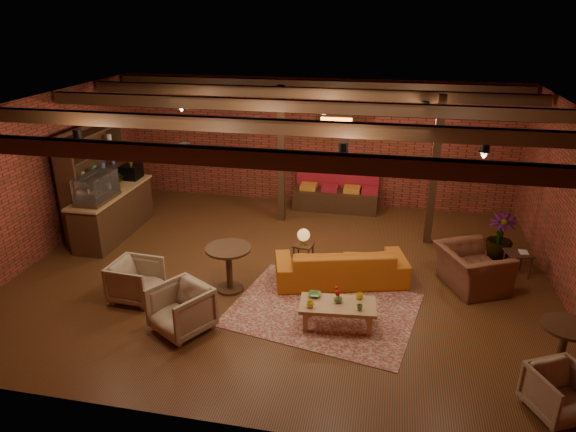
% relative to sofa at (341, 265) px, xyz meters
% --- Properties ---
extents(floor, '(10.00, 10.00, 0.00)m').
position_rel_sofa_xyz_m(floor, '(-1.12, 0.15, -0.35)').
color(floor, '#37230D').
rests_on(floor, ground).
extents(ceiling, '(10.00, 8.00, 0.02)m').
position_rel_sofa_xyz_m(ceiling, '(-1.12, 0.15, 2.85)').
color(ceiling, black).
rests_on(ceiling, wall_back).
extents(wall_back, '(10.00, 0.02, 3.20)m').
position_rel_sofa_xyz_m(wall_back, '(-1.12, 4.15, 1.25)').
color(wall_back, brown).
rests_on(wall_back, ground).
extents(wall_front, '(10.00, 0.02, 3.20)m').
position_rel_sofa_xyz_m(wall_front, '(-1.12, -3.85, 1.25)').
color(wall_front, brown).
rests_on(wall_front, ground).
extents(wall_left, '(0.02, 8.00, 3.20)m').
position_rel_sofa_xyz_m(wall_left, '(-6.12, 0.15, 1.25)').
color(wall_left, brown).
rests_on(wall_left, ground).
extents(ceiling_beams, '(9.80, 6.40, 0.22)m').
position_rel_sofa_xyz_m(ceiling_beams, '(-1.12, 0.15, 2.73)').
color(ceiling_beams, '#332111').
rests_on(ceiling_beams, ceiling).
extents(ceiling_pipe, '(9.60, 0.12, 0.12)m').
position_rel_sofa_xyz_m(ceiling_pipe, '(-1.12, 1.75, 2.50)').
color(ceiling_pipe, black).
rests_on(ceiling_pipe, ceiling).
extents(post_left, '(0.16, 0.16, 3.20)m').
position_rel_sofa_xyz_m(post_left, '(-1.72, 2.75, 1.25)').
color(post_left, '#332111').
rests_on(post_left, ground).
extents(post_right, '(0.16, 0.16, 3.20)m').
position_rel_sofa_xyz_m(post_right, '(1.68, 2.15, 1.25)').
color(post_right, '#332111').
rests_on(post_right, ground).
extents(service_counter, '(0.80, 2.50, 1.60)m').
position_rel_sofa_xyz_m(service_counter, '(-5.22, 1.15, 0.45)').
color(service_counter, '#332111').
rests_on(service_counter, ground).
extents(plant_counter, '(0.35, 0.39, 0.30)m').
position_rel_sofa_xyz_m(plant_counter, '(-5.12, 1.35, 0.87)').
color(plant_counter, '#337F33').
rests_on(plant_counter, service_counter).
extents(shelving_hutch, '(0.52, 2.00, 2.40)m').
position_rel_sofa_xyz_m(shelving_hutch, '(-5.62, 1.25, 0.85)').
color(shelving_hutch, '#332111').
rests_on(shelving_hutch, ground).
extents(banquette, '(2.10, 0.70, 1.00)m').
position_rel_sofa_xyz_m(banquette, '(-0.52, 3.70, 0.15)').
color(banquette, maroon).
rests_on(banquette, ground).
extents(service_sign, '(0.86, 0.06, 0.30)m').
position_rel_sofa_xyz_m(service_sign, '(-0.52, 3.25, 2.00)').
color(service_sign, orange).
rests_on(service_sign, ceiling).
extents(ceiling_spotlights, '(6.40, 4.40, 0.28)m').
position_rel_sofa_xyz_m(ceiling_spotlights, '(-1.12, 0.15, 2.51)').
color(ceiling_spotlights, black).
rests_on(ceiling_spotlights, ceiling).
extents(rug, '(3.41, 2.85, 0.01)m').
position_rel_sofa_xyz_m(rug, '(-0.18, -1.04, -0.35)').
color(rug, maroon).
rests_on(rug, floor).
extents(sofa, '(2.57, 1.54, 0.70)m').
position_rel_sofa_xyz_m(sofa, '(0.00, 0.00, 0.00)').
color(sofa, '#A95917').
rests_on(sofa, floor).
extents(coffee_table, '(1.26, 0.71, 0.67)m').
position_rel_sofa_xyz_m(coffee_table, '(0.09, -1.45, 0.02)').
color(coffee_table, '#A2704B').
rests_on(coffee_table, floor).
extents(side_table_lamp, '(0.42, 0.42, 0.78)m').
position_rel_sofa_xyz_m(side_table_lamp, '(-0.80, 0.52, 0.24)').
color(side_table_lamp, '#332111').
rests_on(side_table_lamp, floor).
extents(round_table_left, '(0.82, 0.82, 0.85)m').
position_rel_sofa_xyz_m(round_table_left, '(-1.94, -0.70, 0.22)').
color(round_table_left, '#332111').
rests_on(round_table_left, floor).
extents(armchair_a, '(0.77, 0.82, 0.79)m').
position_rel_sofa_xyz_m(armchair_a, '(-3.45, -1.32, 0.04)').
color(armchair_a, '#BCB291').
rests_on(armchair_a, floor).
extents(armchair_b, '(1.09, 1.07, 0.84)m').
position_rel_sofa_xyz_m(armchair_b, '(-2.30, -2.06, 0.07)').
color(armchair_b, '#BCB291').
rests_on(armchair_b, floor).
extents(armchair_right, '(1.20, 1.39, 1.03)m').
position_rel_sofa_xyz_m(armchair_right, '(2.36, 0.27, 0.16)').
color(armchair_right, brown).
rests_on(armchair_right, floor).
extents(side_table_book, '(0.53, 0.53, 0.51)m').
position_rel_sofa_xyz_m(side_table_book, '(3.28, 0.92, 0.10)').
color(side_table_book, '#332111').
rests_on(side_table_book, floor).
extents(round_table_right, '(0.67, 0.67, 0.79)m').
position_rel_sofa_xyz_m(round_table_right, '(3.28, -1.99, 0.18)').
color(round_table_right, '#332111').
rests_on(round_table_right, floor).
extents(armchair_far, '(0.90, 0.88, 0.71)m').
position_rel_sofa_xyz_m(armchair_far, '(3.05, -2.82, 0.00)').
color(armchair_far, '#BCB291').
rests_on(armchair_far, floor).
extents(plant_tall, '(1.80, 1.80, 2.83)m').
position_rel_sofa_xyz_m(plant_tall, '(3.06, 1.64, 1.06)').
color(plant_tall, '#4C7F4C').
rests_on(plant_tall, floor).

